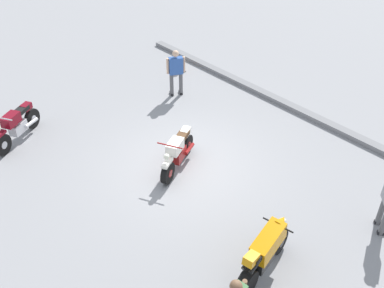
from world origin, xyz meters
TOP-DOWN VIEW (x-y plane):
  - ground_plane at (0.00, 0.00)m, footprint 40.00×40.00m
  - curb_edge at (0.00, 4.60)m, footprint 14.00×0.30m
  - motorcycle_cream_vintage at (-0.08, -0.22)m, footprint 1.05×1.81m
  - motorcycle_maroon_cruiser at (-4.24, -2.91)m, footprint 1.17×1.86m
  - motorcycle_orange_sportbike at (3.79, -1.17)m, footprint 0.73×1.95m
  - person_in_blue_shirt at (-3.17, 2.35)m, footprint 0.47×0.61m
  - traffic_cone at (-4.46, 3.59)m, footprint 0.36×0.36m

SIDE VIEW (x-z plane):
  - ground_plane at x=0.00m, z-range 0.00..0.00m
  - curb_edge at x=0.00m, z-range 0.00..0.15m
  - traffic_cone at x=-4.46m, z-range 0.00..0.53m
  - motorcycle_cream_vintage at x=-0.08m, z-range -0.05..1.02m
  - motorcycle_maroon_cruiser at x=-4.24m, z-range -0.02..1.06m
  - motorcycle_orange_sportbike at x=3.79m, z-range 0.02..1.17m
  - person_in_blue_shirt at x=-3.17m, z-range 0.12..1.78m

